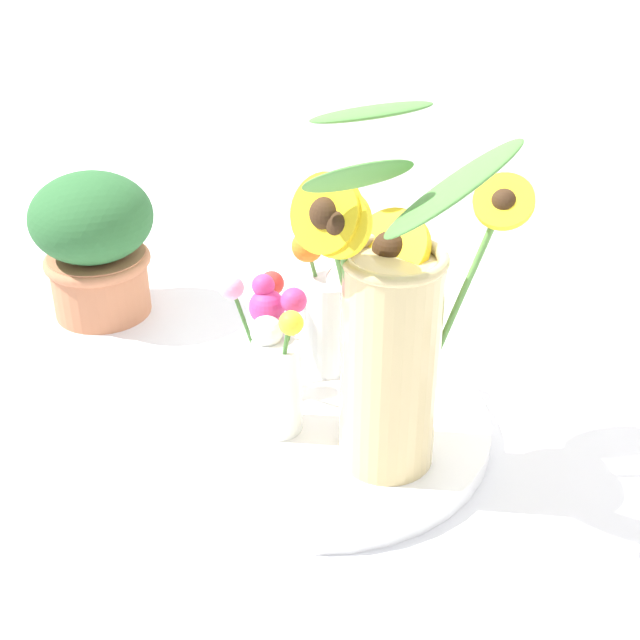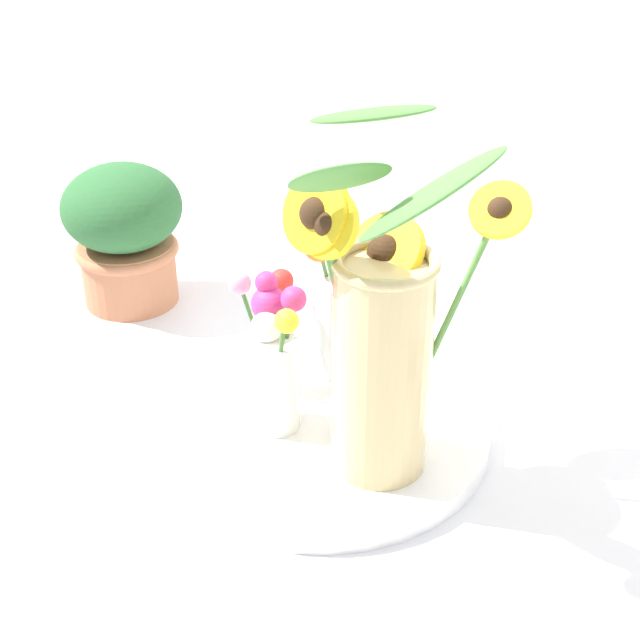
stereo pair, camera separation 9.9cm
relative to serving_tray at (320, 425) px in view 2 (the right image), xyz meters
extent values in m
plane|color=silver|center=(0.00, -0.03, -0.01)|extent=(6.00, 6.00, 0.00)
cylinder|color=white|center=(0.00, 0.00, 0.00)|extent=(0.40, 0.40, 0.02)
cylinder|color=#D1B77A|center=(0.10, -0.02, 0.13)|extent=(0.10, 0.10, 0.24)
torus|color=#D1B77A|center=(0.10, -0.02, 0.26)|extent=(0.11, 0.11, 0.01)
cylinder|color=#568E42|center=(0.07, -0.04, 0.18)|extent=(0.02, 0.05, 0.24)
cylinder|color=yellow|center=(0.07, -0.06, 0.30)|extent=(0.07, 0.04, 0.07)
sphere|color=#382314|center=(0.07, -0.06, 0.30)|extent=(0.03, 0.03, 0.03)
cylinder|color=#568E42|center=(0.15, 0.03, 0.19)|extent=(0.06, 0.08, 0.23)
cylinder|color=yellow|center=(0.17, 0.06, 0.31)|extent=(0.07, 0.05, 0.06)
sphere|color=#382314|center=(0.17, 0.06, 0.31)|extent=(0.03, 0.03, 0.03)
cylinder|color=#568E42|center=(0.09, -0.01, 0.15)|extent=(0.03, 0.04, 0.21)
cylinder|color=yellow|center=(0.08, 0.01, 0.26)|extent=(0.09, 0.07, 0.08)
sphere|color=#382314|center=(0.08, 0.01, 0.26)|extent=(0.04, 0.04, 0.04)
cylinder|color=#568E42|center=(0.07, -0.04, 0.18)|extent=(0.04, 0.06, 0.26)
cylinder|color=yellow|center=(0.05, -0.06, 0.31)|extent=(0.09, 0.04, 0.08)
sphere|color=#382314|center=(0.05, -0.06, 0.31)|extent=(0.03, 0.03, 0.03)
ellipsoid|color=#477F38|center=(0.18, -0.06, 0.37)|extent=(0.12, 0.15, 0.10)
ellipsoid|color=#477F38|center=(0.03, 0.04, 0.38)|extent=(0.13, 0.14, 0.03)
ellipsoid|color=#477F38|center=(0.10, -0.09, 0.37)|extent=(0.12, 0.05, 0.08)
cylinder|color=white|center=(-0.03, -0.05, 0.07)|extent=(0.06, 0.06, 0.11)
cylinder|color=#427533|center=(-0.05, -0.03, 0.11)|extent=(0.03, 0.02, 0.14)
sphere|color=#C6337A|center=(-0.06, -0.02, 0.18)|extent=(0.03, 0.03, 0.03)
cylinder|color=#427533|center=(-0.03, -0.04, 0.10)|extent=(0.03, 0.01, 0.08)
sphere|color=white|center=(-0.04, -0.04, 0.14)|extent=(0.04, 0.04, 0.04)
cylinder|color=#427533|center=(-0.01, -0.06, 0.11)|extent=(0.02, 0.01, 0.11)
sphere|color=yellow|center=(0.00, -0.05, 0.17)|extent=(0.03, 0.03, 0.03)
cylinder|color=#427533|center=(-0.02, -0.04, 0.11)|extent=(0.01, 0.04, 0.11)
sphere|color=#C6337A|center=(-0.02, -0.02, 0.17)|extent=(0.03, 0.03, 0.03)
sphere|color=white|center=(-0.09, 0.00, 0.04)|extent=(0.06, 0.06, 0.06)
cylinder|color=white|center=(-0.09, 0.00, 0.08)|extent=(0.03, 0.03, 0.03)
cylinder|color=#427533|center=(-0.10, 0.03, 0.09)|extent=(0.02, 0.03, 0.10)
sphere|color=red|center=(-0.10, 0.04, 0.14)|extent=(0.03, 0.03, 0.03)
cylinder|color=#427533|center=(-0.10, -0.01, 0.10)|extent=(0.04, 0.01, 0.10)
sphere|color=pink|center=(-0.12, -0.01, 0.15)|extent=(0.03, 0.03, 0.03)
cylinder|color=#427533|center=(-0.07, -0.01, 0.10)|extent=(0.02, 0.03, 0.10)
sphere|color=#C6337A|center=(-0.06, -0.02, 0.15)|extent=(0.04, 0.04, 0.04)
cylinder|color=white|center=(-0.06, 0.09, 0.08)|extent=(0.07, 0.07, 0.13)
cylinder|color=#568E42|center=(-0.05, 0.09, 0.10)|extent=(0.02, 0.02, 0.09)
sphere|color=white|center=(-0.04, 0.10, 0.14)|extent=(0.04, 0.04, 0.04)
cylinder|color=#568E42|center=(-0.07, 0.09, 0.12)|extent=(0.03, 0.02, 0.12)
sphere|color=orange|center=(-0.08, 0.09, 0.18)|extent=(0.04, 0.04, 0.04)
cylinder|color=#568E42|center=(-0.04, 0.10, 0.12)|extent=(0.03, 0.01, 0.15)
sphere|color=purple|center=(-0.03, 0.10, 0.20)|extent=(0.04, 0.04, 0.04)
cylinder|color=#B7704C|center=(-0.43, 0.05, 0.04)|extent=(0.14, 0.14, 0.09)
torus|color=#B7704C|center=(-0.43, 0.05, 0.07)|extent=(0.15, 0.15, 0.02)
ellipsoid|color=#285B2D|center=(-0.43, 0.05, 0.14)|extent=(0.17, 0.17, 0.12)
camera|label=1|loc=(0.51, -0.69, 0.65)|focal=50.00mm
camera|label=2|loc=(0.58, -0.63, 0.65)|focal=50.00mm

